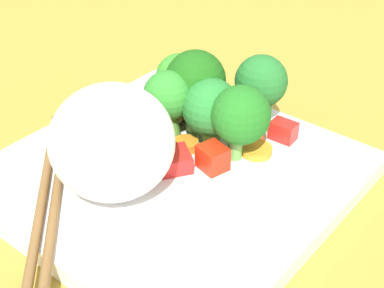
# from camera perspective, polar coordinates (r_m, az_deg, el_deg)

# --- Properties ---
(ground_plane) EXTENTS (1.10, 1.10, 0.02)m
(ground_plane) POSITION_cam_1_polar(r_m,az_deg,el_deg) (0.48, -1.82, -4.89)
(ground_plane) COLOR olive
(square_plate) EXTENTS (0.27, 0.27, 0.02)m
(square_plate) POSITION_cam_1_polar(r_m,az_deg,el_deg) (0.47, -1.86, -3.17)
(square_plate) COLOR white
(square_plate) RESTS_ON ground_plane
(rice_mound) EXTENTS (0.11, 0.11, 0.09)m
(rice_mound) POSITION_cam_1_polar(r_m,az_deg,el_deg) (0.42, -8.12, 0.20)
(rice_mound) COLOR white
(rice_mound) RESTS_ON square_plate
(broccoli_floret_0) EXTENTS (0.05, 0.05, 0.07)m
(broccoli_floret_0) POSITION_cam_1_polar(r_m,az_deg,el_deg) (0.45, 4.96, 2.84)
(broccoli_floret_0) COLOR #6AB14C
(broccoli_floret_0) RESTS_ON square_plate
(broccoli_floret_1) EXTENTS (0.05, 0.05, 0.07)m
(broccoli_floret_1) POSITION_cam_1_polar(r_m,az_deg,el_deg) (0.50, 7.04, 6.11)
(broccoli_floret_1) COLOR #64A755
(broccoli_floret_1) RESTS_ON square_plate
(broccoli_floret_2) EXTENTS (0.05, 0.05, 0.06)m
(broccoli_floret_2) POSITION_cam_1_polar(r_m,az_deg,el_deg) (0.47, 2.17, 3.54)
(broccoli_floret_2) COLOR #5FA23D
(broccoli_floret_2) RESTS_ON square_plate
(broccoli_floret_3) EXTENTS (0.04, 0.04, 0.06)m
(broccoli_floret_3) POSITION_cam_1_polar(r_m,az_deg,el_deg) (0.51, -1.26, 6.61)
(broccoli_floret_3) COLOR #74AF4B
(broccoli_floret_3) RESTS_ON square_plate
(broccoli_floret_4) EXTENTS (0.04, 0.04, 0.07)m
(broccoli_floret_4) POSITION_cam_1_polar(r_m,az_deg,el_deg) (0.48, -2.49, 4.55)
(broccoli_floret_4) COLOR #539B3B
(broccoli_floret_4) RESTS_ON square_plate
(broccoli_floret_5) EXTENTS (0.05, 0.05, 0.07)m
(broccoli_floret_5) POSITION_cam_1_polar(r_m,az_deg,el_deg) (0.49, 0.35, 6.27)
(broccoli_floret_5) COLOR #7FC152
(broccoli_floret_5) RESTS_ON square_plate
(carrot_slice_0) EXTENTS (0.03, 0.03, 0.01)m
(carrot_slice_0) POSITION_cam_1_polar(r_m,az_deg,el_deg) (0.48, 6.58, -0.63)
(carrot_slice_0) COLOR orange
(carrot_slice_0) RESTS_ON square_plate
(carrot_slice_1) EXTENTS (0.04, 0.04, 0.01)m
(carrot_slice_1) POSITION_cam_1_polar(r_m,az_deg,el_deg) (0.53, 3.71, 3.48)
(carrot_slice_1) COLOR orange
(carrot_slice_1) RESTS_ON square_plate
(carrot_slice_2) EXTENTS (0.03, 0.03, 0.00)m
(carrot_slice_2) POSITION_cam_1_polar(r_m,az_deg,el_deg) (0.51, 3.59, 2.03)
(carrot_slice_2) COLOR orange
(carrot_slice_2) RESTS_ON square_plate
(carrot_slice_3) EXTENTS (0.02, 0.02, 0.01)m
(carrot_slice_3) POSITION_cam_1_polar(r_m,az_deg,el_deg) (0.50, 6.09, 0.89)
(carrot_slice_3) COLOR orange
(carrot_slice_3) RESTS_ON square_plate
(carrot_slice_4) EXTENTS (0.03, 0.03, 0.01)m
(carrot_slice_4) POSITION_cam_1_polar(r_m,az_deg,el_deg) (0.48, -0.63, -0.07)
(carrot_slice_4) COLOR orange
(carrot_slice_4) RESTS_ON square_plate
(pepper_chunk_0) EXTENTS (0.04, 0.04, 0.02)m
(pepper_chunk_0) POSITION_cam_1_polar(r_m,az_deg,el_deg) (0.53, 1.40, 3.86)
(pepper_chunk_0) COLOR red
(pepper_chunk_0) RESTS_ON square_plate
(pepper_chunk_1) EXTENTS (0.02, 0.02, 0.02)m
(pepper_chunk_1) POSITION_cam_1_polar(r_m,az_deg,el_deg) (0.50, 9.27, 1.34)
(pepper_chunk_1) COLOR red
(pepper_chunk_1) RESTS_ON square_plate
(pepper_chunk_2) EXTENTS (0.03, 0.02, 0.02)m
(pepper_chunk_2) POSITION_cam_1_polar(r_m,az_deg,el_deg) (0.47, -3.67, 0.00)
(pepper_chunk_2) COLOR red
(pepper_chunk_2) RESTS_ON square_plate
(pepper_chunk_3) EXTENTS (0.03, 0.02, 0.02)m
(pepper_chunk_3) POSITION_cam_1_polar(r_m,az_deg,el_deg) (0.45, 2.12, -1.42)
(pepper_chunk_3) COLOR red
(pepper_chunk_3) RESTS_ON square_plate
(pepper_chunk_4) EXTENTS (0.04, 0.04, 0.01)m
(pepper_chunk_4) POSITION_cam_1_polar(r_m,az_deg,el_deg) (0.46, -1.73, -1.62)
(pepper_chunk_4) COLOR red
(pepper_chunk_4) RESTS_ON square_plate
(chicken_piece_2) EXTENTS (0.04, 0.04, 0.02)m
(chicken_piece_2) POSITION_cam_1_polar(r_m,az_deg,el_deg) (0.51, -2.37, 3.14)
(chicken_piece_2) COLOR tan
(chicken_piece_2) RESTS_ON square_plate
(chopstick_pair) EXTENTS (0.16, 0.15, 0.01)m
(chopstick_pair) POSITION_cam_1_polar(r_m,az_deg,el_deg) (0.45, -14.18, -4.32)
(chopstick_pair) COLOR brown
(chopstick_pair) RESTS_ON square_plate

